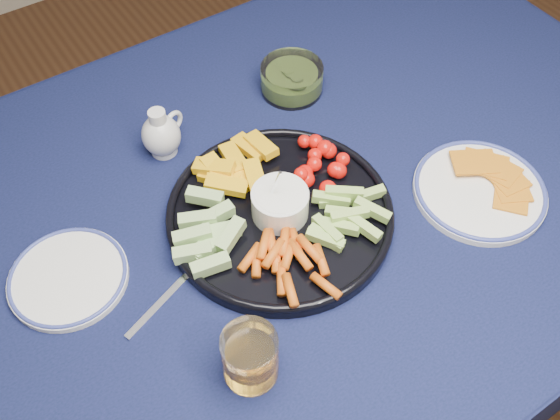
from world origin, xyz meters
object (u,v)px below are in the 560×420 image
dining_table (274,227)px  pickle_bowl (292,80)px  creamer_pitcher (162,134)px  cheese_plate (480,189)px  crudite_platter (279,212)px  juice_tumbler (250,358)px  side_plate_extra (68,277)px

dining_table → pickle_bowl: 0.31m
creamer_pitcher → cheese_plate: creamer_pitcher is taller
crudite_platter → pickle_bowl: crudite_platter is taller
juice_tumbler → side_plate_extra: (-0.16, 0.30, -0.03)m
side_plate_extra → cheese_plate: bearing=-19.1°
creamer_pitcher → juice_tumbler: creamer_pitcher is taller
crudite_platter → cheese_plate: (0.33, -0.15, -0.01)m
cheese_plate → side_plate_extra: 0.72m
dining_table → crudite_platter: size_ratio=4.23×
cheese_plate → side_plate_extra: size_ratio=1.23×
juice_tumbler → side_plate_extra: size_ratio=0.50×
crudite_platter → pickle_bowl: bearing=51.9°
dining_table → crudite_platter: 0.12m
creamer_pitcher → juice_tumbler: bearing=-101.7°
dining_table → creamer_pitcher: (-0.11, 0.21, 0.13)m
pickle_bowl → juice_tumbler: (-0.39, -0.47, 0.02)m
cheese_plate → juice_tumbler: (-0.52, -0.06, 0.03)m
creamer_pitcher → pickle_bowl: size_ratio=0.79×
crudite_platter → creamer_pitcher: size_ratio=3.89×
creamer_pitcher → crudite_platter: bearing=-70.7°
dining_table → creamer_pitcher: size_ratio=16.47×
dining_table → pickle_bowl: pickle_bowl is taller
pickle_bowl → dining_table: bearing=-130.7°
creamer_pitcher → juice_tumbler: 0.48m
crudite_platter → creamer_pitcher: bearing=109.3°
crudite_platter → side_plate_extra: 0.36m
cheese_plate → side_plate_extra: (-0.68, 0.24, -0.00)m
side_plate_extra → juice_tumbler: bearing=-60.9°
dining_table → juice_tumbler: (-0.21, -0.25, 0.13)m
juice_tumbler → side_plate_extra: juice_tumbler is taller
creamer_pitcher → pickle_bowl: (0.30, 0.01, -0.02)m
crudite_platter → pickle_bowl: size_ratio=3.09×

